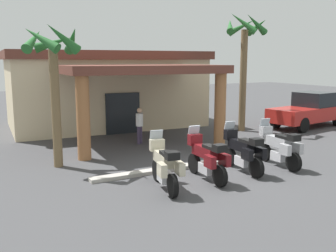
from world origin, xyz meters
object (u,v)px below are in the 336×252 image
Objects in this scene: motorcycle_cream at (165,166)px; motorcycle_maroon at (207,158)px; pedestrian at (139,123)px; palm_tree_near_portico at (245,48)px; motorcycle_black at (243,152)px; motel_building at (106,88)px; motorcycle_silver at (279,147)px; palm_tree_roadside at (54,63)px; pickup_truck_red at (309,110)px.

motorcycle_cream is 0.99× the size of motorcycle_maroon.
pedestrian is (0.28, 5.85, 0.24)m from motorcycle_maroon.
palm_tree_near_portico is (6.13, 0.37, 3.41)m from pedestrian.
motorcycle_black is (1.57, 0.17, 0.00)m from motorcycle_maroon.
motorcycle_black is at bearing -128.65° from palm_tree_near_portico.
motel_building is 11.62m from motorcycle_silver.
motorcycle_maroon is 3.13m from motorcycle_silver.
motorcycle_black is 1.57m from motorcycle_silver.
motorcycle_silver is at bearing -88.27° from motorcycle_black.
palm_tree_near_portico is at bearing -41.24° from motorcycle_cream.
palm_tree_roadside is at bearing 48.17° from motorcycle_maroon.
palm_tree_roadside is at bearing 177.95° from pickup_truck_red.
motel_building is at bearing 59.85° from palm_tree_roadside.
motorcycle_maroon is 1.00× the size of motorcycle_black.
palm_tree_near_portico reaches higher than motorcycle_maroon.
palm_tree_roadside is (-5.36, 3.56, 2.95)m from motorcycle_black.
motel_building is 7.08× the size of pedestrian.
motorcycle_silver is (4.70, 0.23, 0.00)m from motorcycle_cream.
motorcycle_cream is 0.36× the size of palm_tree_near_portico.
pickup_truck_red reaches higher than motorcycle_silver.
motorcycle_black and motorcycle_silver have the same top height.
pickup_truck_red is (10.56, 5.44, 0.24)m from motorcycle_maroon.
pedestrian is at bearing -91.28° from motel_building.
motorcycle_maroon is (1.57, 0.13, 0.00)m from motorcycle_cream.
motel_building is 5.66m from pedestrian.
pickup_truck_red is (7.42, 5.33, 0.24)m from motorcycle_silver.
motorcycle_black is at bearing -21.79° from pedestrian.
motel_building is 11.33m from motorcycle_black.
motorcycle_silver is 0.41× the size of pickup_truck_red.
motorcycle_silver is at bearing -76.96° from motorcycle_cream.
pickup_truck_red reaches higher than pedestrian.
motel_building reaches higher than pedestrian.
motel_building is at bearing 140.29° from pickup_truck_red.
motorcycle_silver is 0.36× the size of palm_tree_near_portico.
motorcycle_black is at bearing -81.25° from motorcycle_maroon.
pedestrian is at bearing 168.83° from pickup_truck_red.
motorcycle_cream is 0.41× the size of pickup_truck_red.
pedestrian is (1.84, 5.98, 0.24)m from motorcycle_cream.
pickup_truck_red is 14.71m from palm_tree_roadside.
motorcycle_cream is (-2.20, -11.49, -1.47)m from motel_building.
motorcycle_maroon and motorcycle_silver have the same top height.
palm_tree_near_portico is (3.28, 6.12, 3.64)m from motorcycle_silver.
motorcycle_cream is at bearing -59.92° from palm_tree_roadside.
pickup_truck_red is at bearing 53.11° from pedestrian.
motorcycle_cream is 0.44× the size of palm_tree_roadside.
motorcycle_cream is 0.99× the size of motorcycle_black.
palm_tree_near_portico is at bearing 160.38° from pickup_truck_red.
pedestrian is (-0.36, -5.51, -1.24)m from motel_building.
motorcycle_maroon is at bearing -135.83° from palm_tree_near_portico.
motorcycle_silver is (1.57, -0.06, 0.00)m from motorcycle_black.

